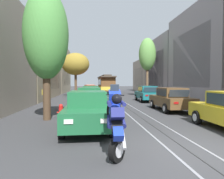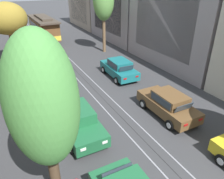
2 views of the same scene
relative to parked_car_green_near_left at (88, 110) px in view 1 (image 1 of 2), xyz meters
name	(u,v)px [view 1 (image 1 of 2)]	position (x,y,z in m)	size (l,w,h in m)	color
ground_plane	(114,99)	(2.88, 15.30, -0.80)	(160.00, 160.00, 0.00)	#38383A
trolley_track_rails	(112,97)	(2.88, 17.88, -0.79)	(1.14, 53.75, 0.01)	gray
building_facade_left	(30,66)	(-7.39, 17.69, 3.18)	(5.95, 45.45, 9.06)	gray
building_facade_right	(193,62)	(13.15, 16.28, 3.79)	(5.89, 45.45, 10.29)	beige
parked_car_green_near_left	(88,110)	(0.00, 0.00, 0.00)	(2.01, 4.36, 1.58)	#1E6038
parked_car_green_second_left	(89,99)	(0.03, 5.85, 0.00)	(2.02, 4.37, 1.58)	#1E6038
parked_car_green_mid_left	(91,94)	(0.11, 11.49, 0.00)	(2.02, 4.37, 1.58)	#1E6038
parked_car_brown_fourth_left	(91,92)	(0.10, 16.62, 0.00)	(2.05, 4.38, 1.58)	brown
parked_car_red_fifth_left	(89,90)	(-0.09, 22.45, 0.00)	(2.05, 4.38, 1.58)	red
parked_car_beige_sixth_left	(91,89)	(0.08, 28.42, 0.00)	(2.15, 4.42, 1.58)	#C1B28E
parked_car_brown_second_right	(171,99)	(5.63, 4.98, 0.00)	(2.00, 4.36, 1.58)	brown
parked_car_teal_mid_right	(147,94)	(5.87, 11.74, 0.00)	(2.09, 4.40, 1.58)	#196B70
street_tree_kerb_left_near	(46,35)	(-2.14, 2.30, 3.57)	(2.26, 2.48, 6.74)	#4C3826
street_tree_kerb_left_second	(76,64)	(-1.94, 19.79, 3.64)	(3.76, 3.05, 6.00)	brown
street_tree_kerb_right_second	(147,55)	(7.96, 19.15, 4.98)	(2.36, 2.31, 8.11)	brown
cable_car_trolley	(106,84)	(2.88, 28.10, 0.86)	(2.78, 9.17, 3.28)	brown
motorcycle_with_rider	(116,119)	(0.77, -3.25, 0.19)	(0.49, 1.81, 1.90)	black
pedestrian_on_left_pavement	(45,94)	(-4.15, 10.92, 0.09)	(0.55, 0.41, 1.59)	#4C4233
fire_hydrant	(61,112)	(-1.41, 2.12, -0.38)	(0.40, 0.22, 0.84)	red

